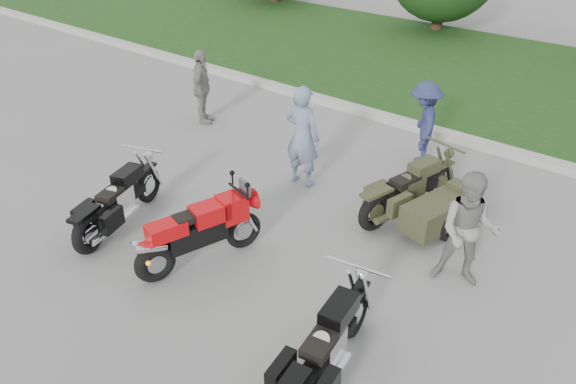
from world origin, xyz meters
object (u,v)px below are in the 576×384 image
Objects in this scene: sportbike_red at (197,232)px; person_back at (202,87)px; cruiser_right at (323,355)px; cruiser_sidecar at (425,204)px; person_stripe at (302,136)px; person_grey at (469,231)px; person_denim at (423,124)px; cruiser_left at (116,204)px.

sportbike_red is 5.08m from person_back.
cruiser_right is (2.59, -0.65, -0.11)m from sportbike_red.
cruiser_sidecar is 2.35m from person_stripe.
cruiser_right is at bearing -119.31° from person_grey.
person_denim is (0.97, 4.72, 0.26)m from sportbike_red.
cruiser_right is 7.51m from person_back.
cruiser_right is 1.36× the size of person_grey.
person_stripe is 1.10× the size of person_grey.
person_back is at bearing -104.54° from person_denim.
cruiser_sidecar is 1.32× the size of person_grey.
person_stripe is at bearing 113.00° from sportbike_red.
sportbike_red is 1.06× the size of person_stripe.
person_stripe is at bearing -134.63° from person_back.
person_back reaches higher than cruiser_sidecar.
person_grey reaches higher than person_back.
person_grey is 1.02× the size of person_denim.
person_grey is at bearing 162.02° from person_stripe.
person_grey is at bearing 6.43° from cruiser_left.
person_back is at bearing -173.89° from cruiser_sidecar.
sportbike_red is 4.82m from person_denim.
sportbike_red is at bearing 156.64° from cruiser_right.
cruiser_left is at bearing 60.99° from person_stripe.
person_back reaches higher than cruiser_right.
cruiser_right is 1.39× the size of person_denim.
cruiser_sidecar is at bearing 178.32° from person_stripe.
cruiser_right is 1.23× the size of person_stripe.
cruiser_sidecar is at bearing -128.10° from person_back.
person_stripe is at bearing 47.59° from cruiser_left.
cruiser_sidecar is (2.00, 2.85, -0.15)m from sportbike_red.
cruiser_sidecar is (-0.59, 3.51, -0.04)m from cruiser_right.
cruiser_sidecar is 5.66m from person_back.
cruiser_right reaches higher than cruiser_sidecar.
sportbike_red is 1.17× the size of person_grey.
person_stripe is 3.41m from person_back.
sportbike_red is 3.48m from cruiser_sidecar.
person_back is (-4.58, -1.15, -0.00)m from person_denim.
cruiser_left is 4.26m from cruiser_right.
person_stripe is at bearing 146.38° from person_grey.
cruiser_left is 0.94× the size of cruiser_right.
sportbike_red is at bearing -111.60° from cruiser_sidecar.
person_denim is at bearing 95.20° from sportbike_red.
person_stripe reaches higher than cruiser_left.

